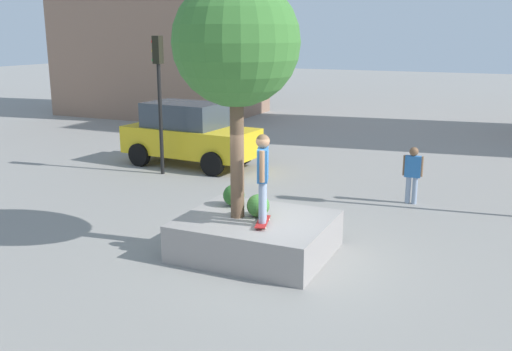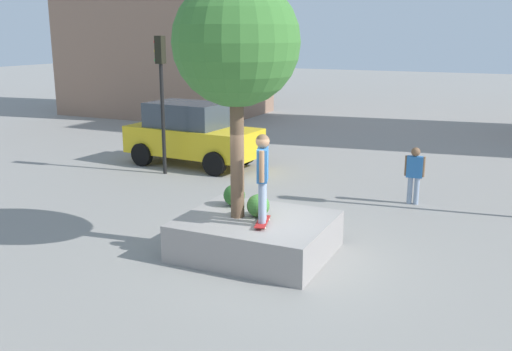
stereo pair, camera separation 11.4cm
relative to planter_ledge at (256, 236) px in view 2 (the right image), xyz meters
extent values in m
plane|color=gray|center=(0.36, 0.04, -0.38)|extent=(120.00, 120.00, 0.00)
cube|color=gray|center=(0.00, 0.00, 0.00)|extent=(2.99, 2.52, 0.77)
cylinder|color=brown|center=(-0.38, -0.07, 1.80)|extent=(0.28, 0.28, 2.83)
sphere|color=#3D7A33|center=(-0.38, -0.07, 3.90)|extent=(2.49, 2.49, 2.49)
sphere|color=#3D7A33|center=(0.00, 0.11, 0.62)|extent=(0.47, 0.47, 0.47)
sphere|color=#2D6628|center=(-0.80, 0.59, 0.62)|extent=(0.47, 0.47, 0.47)
cube|color=#A51E1E|center=(0.29, -0.33, 0.45)|extent=(0.41, 0.83, 0.02)
sphere|color=beige|center=(0.14, -0.10, 0.41)|extent=(0.06, 0.06, 0.06)
sphere|color=beige|center=(0.31, -0.06, 0.41)|extent=(0.06, 0.06, 0.06)
sphere|color=beige|center=(0.28, -0.59, 0.41)|extent=(0.06, 0.06, 0.06)
sphere|color=beige|center=(0.44, -0.55, 0.41)|extent=(0.06, 0.06, 0.06)
cylinder|color=#8C9EB7|center=(0.33, -0.42, 0.87)|extent=(0.15, 0.15, 0.83)
cylinder|color=#8C9EB7|center=(0.26, -0.23, 0.87)|extent=(0.15, 0.15, 0.83)
cube|color=#2D6BB2|center=(0.29, -0.33, 1.61)|extent=(0.35, 0.51, 0.65)
cylinder|color=#9E7251|center=(0.38, -0.56, 1.62)|extent=(0.10, 0.10, 0.61)
cylinder|color=#9E7251|center=(0.21, -0.10, 1.62)|extent=(0.10, 0.10, 0.61)
sphere|color=#9E7251|center=(0.29, -0.33, 2.06)|extent=(0.27, 0.27, 0.27)
cube|color=gold|center=(-5.42, 6.56, 0.47)|extent=(4.75, 2.25, 0.93)
cube|color=#38424C|center=(-5.65, 6.57, 1.35)|extent=(2.70, 1.88, 0.83)
cylinder|color=black|center=(-3.88, 7.43, 0.01)|extent=(0.80, 0.28, 0.79)
cylinder|color=black|center=(-4.01, 5.49, 0.01)|extent=(0.80, 0.28, 0.79)
cylinder|color=black|center=(-6.83, 7.63, 0.01)|extent=(0.80, 0.28, 0.79)
cylinder|color=black|center=(-6.97, 5.69, 0.01)|extent=(0.80, 0.28, 0.79)
cylinder|color=black|center=(-5.62, 5.06, 1.38)|extent=(0.12, 0.12, 3.52)
cube|color=black|center=(-5.62, 5.06, 3.56)|extent=(0.25, 0.29, 0.85)
sphere|color=red|center=(-5.77, 5.05, 3.81)|extent=(0.14, 0.14, 0.14)
sphere|color=gold|center=(-5.77, 5.05, 3.53)|extent=(0.14, 0.14, 0.14)
sphere|color=green|center=(-5.77, 5.05, 3.25)|extent=(0.14, 0.14, 0.14)
cylinder|color=#8C9EB7|center=(2.40, 4.99, -0.02)|extent=(0.13, 0.13, 0.73)
cylinder|color=#8C9EB7|center=(2.23, 4.98, -0.02)|extent=(0.13, 0.13, 0.73)
cube|color=#2D6BB2|center=(2.32, 4.98, 0.63)|extent=(0.42, 0.20, 0.57)
cylinder|color=brown|center=(2.53, 5.00, 0.65)|extent=(0.09, 0.09, 0.54)
cylinder|color=brown|center=(2.10, 4.97, 0.65)|extent=(0.09, 0.09, 0.54)
sphere|color=brown|center=(2.32, 4.98, 1.04)|extent=(0.24, 0.24, 0.24)
camera|label=1|loc=(4.60, -10.19, 4.08)|focal=40.20mm
camera|label=2|loc=(4.70, -10.14, 4.08)|focal=40.20mm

